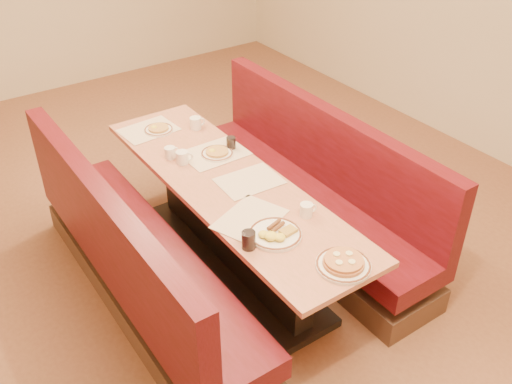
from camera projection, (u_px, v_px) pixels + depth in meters
ground at (231, 265)px, 4.32m from camera, size 8.00×8.00×0.00m
room_envelope at (223, 8)px, 3.23m from camera, size 6.04×8.04×2.82m
diner_table at (230, 225)px, 4.11m from camera, size 0.70×2.50×0.75m
booth_left at (137, 265)px, 3.77m from camera, size 0.55×2.50×1.05m
booth_right at (309, 194)px, 4.46m from camera, size 0.55×2.50×1.05m
placemat_near_left at (250, 219)px, 3.54m from camera, size 0.52×0.46×0.00m
placemat_near_right at (249, 181)px, 3.90m from camera, size 0.43×0.33×0.00m
placemat_far_left at (149, 130)px, 4.52m from camera, size 0.45×0.35×0.00m
placemat_far_right at (215, 153)px, 4.21m from camera, size 0.46×0.35×0.00m
pancake_plate at (343, 264)px, 3.16m from camera, size 0.31×0.31×0.07m
eggs_plate at (275, 234)px, 3.39m from camera, size 0.32×0.32×0.06m
extra_plate_mid at (217, 153)px, 4.19m from camera, size 0.24×0.24×0.05m
extra_plate_far at (158, 129)px, 4.50m from camera, size 0.23×0.23×0.05m
coffee_mug_a at (307, 210)px, 3.55m from camera, size 0.12×0.08×0.09m
coffee_mug_b at (183, 157)px, 4.08m from camera, size 0.12×0.09×0.09m
coffee_mug_c at (196, 123)px, 4.52m from camera, size 0.13×0.09×0.10m
coffee_mug_d at (170, 152)px, 4.14m from camera, size 0.11×0.08×0.09m
soda_tumbler_near at (249, 240)px, 3.28m from camera, size 0.08×0.08×0.11m
soda_tumbler_mid at (231, 143)px, 4.25m from camera, size 0.07×0.07×0.10m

